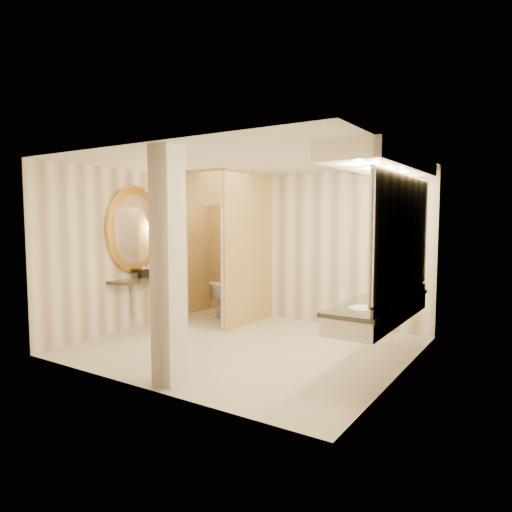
{
  "coord_description": "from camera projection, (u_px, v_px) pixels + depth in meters",
  "views": [
    {
      "loc": [
        3.72,
        -5.47,
        1.91
      ],
      "look_at": [
        0.05,
        0.2,
        1.33
      ],
      "focal_mm": 32.0,
      "sensor_mm": 36.0,
      "label": 1
    }
  ],
  "objects": [
    {
      "name": "ceiling",
      "position": [
        246.0,
        162.0,
        6.52
      ],
      "size": [
        4.5,
        4.5,
        0.0
      ],
      "primitive_type": "plane",
      "rotation": [
        3.14,
        0.0,
        0.0
      ],
      "color": "silver",
      "rests_on": "wall_back"
    },
    {
      "name": "vanity",
      "position": [
        384.0,
        240.0,
        5.65
      ],
      "size": [
        0.75,
        2.49,
        2.09
      ],
      "color": "silver",
      "rests_on": "floor"
    },
    {
      "name": "console_shelf",
      "position": [
        134.0,
        250.0,
        7.72
      ],
      "size": [
        1.12,
        1.12,
        2.01
      ],
      "color": "black",
      "rests_on": "floor"
    },
    {
      "name": "soap_bottle_a",
      "position": [
        379.0,
        295.0,
        5.73
      ],
      "size": [
        0.06,
        0.07,
        0.12
      ],
      "primitive_type": "imported",
      "rotation": [
        0.0,
        0.0,
        -0.24
      ],
      "color": "beige",
      "rests_on": "vanity"
    },
    {
      "name": "floor",
      "position": [
        246.0,
        346.0,
        6.76
      ],
      "size": [
        4.5,
        4.5,
        0.0
      ],
      "primitive_type": "plane",
      "color": "beige",
      "rests_on": "ground"
    },
    {
      "name": "pillar",
      "position": [
        168.0,
        267.0,
        5.13
      ],
      "size": [
        0.29,
        0.29,
        2.7
      ],
      "primitive_type": "cube",
      "color": "silver",
      "rests_on": "floor"
    },
    {
      "name": "wall_back",
      "position": [
        307.0,
        248.0,
        8.31
      ],
      "size": [
        4.5,
        0.02,
        2.7
      ],
      "primitive_type": "cube",
      "color": "white",
      "rests_on": "floor"
    },
    {
      "name": "wall_right",
      "position": [
        402.0,
        264.0,
        5.42
      ],
      "size": [
        0.02,
        4.0,
        2.7
      ],
      "primitive_type": "cube",
      "color": "white",
      "rests_on": "floor"
    },
    {
      "name": "toilet",
      "position": [
        229.0,
        299.0,
        8.7
      ],
      "size": [
        0.58,
        0.76,
        0.68
      ],
      "primitive_type": "imported",
      "rotation": [
        0.0,
        0.0,
        2.81
      ],
      "color": "white",
      "rests_on": "floor"
    },
    {
      "name": "wall_sconce",
      "position": [
        169.0,
        227.0,
        8.01
      ],
      "size": [
        0.14,
        0.14,
        0.42
      ],
      "color": "#B7803A",
      "rests_on": "toilet_closet"
    },
    {
      "name": "soap_bottle_c",
      "position": [
        373.0,
        292.0,
        5.71
      ],
      "size": [
        0.09,
        0.09,
        0.19
      ],
      "primitive_type": "imported",
      "rotation": [
        0.0,
        0.0,
        0.35
      ],
      "color": "#C6B28C",
      "rests_on": "vanity"
    },
    {
      "name": "toilet_closet",
      "position": [
        225.0,
        247.0,
        8.05
      ],
      "size": [
        1.5,
        1.55,
        2.7
      ],
      "color": "tan",
      "rests_on": "floor"
    },
    {
      "name": "tissue_box",
      "position": [
        144.0,
        273.0,
        7.76
      ],
      "size": [
        0.18,
        0.18,
        0.15
      ],
      "primitive_type": "cube",
      "rotation": [
        0.0,
        0.0,
        -0.25
      ],
      "color": "black",
      "rests_on": "console_shelf"
    },
    {
      "name": "wall_left",
      "position": [
        138.0,
        249.0,
        7.86
      ],
      "size": [
        0.02,
        4.0,
        2.7
      ],
      "primitive_type": "cube",
      "color": "white",
      "rests_on": "floor"
    },
    {
      "name": "soap_bottle_b",
      "position": [
        378.0,
        296.0,
        5.66
      ],
      "size": [
        0.09,
        0.09,
        0.1
      ],
      "primitive_type": "imported",
      "rotation": [
        0.0,
        0.0,
        -0.19
      ],
      "color": "silver",
      "rests_on": "vanity"
    },
    {
      "name": "wall_front",
      "position": [
        143.0,
        268.0,
        4.97
      ],
      "size": [
        4.5,
        0.02,
        2.7
      ],
      "primitive_type": "cube",
      "color": "white",
      "rests_on": "floor"
    }
  ]
}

